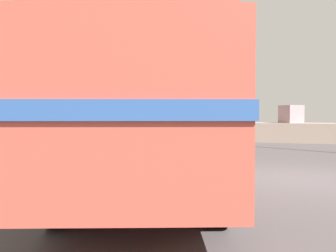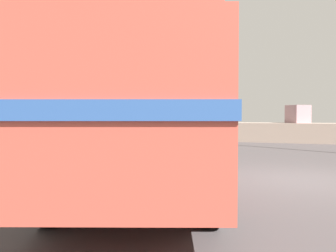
% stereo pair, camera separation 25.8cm
% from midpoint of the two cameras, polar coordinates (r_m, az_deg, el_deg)
% --- Properties ---
extents(ground, '(32.00, 26.00, 0.02)m').
position_cam_midpoint_polar(ground, '(8.98, 19.86, -8.29)').
color(ground, '#4A4344').
extents(breakwater, '(31.36, 2.07, 2.43)m').
position_cam_midpoint_polar(breakwater, '(20.64, 17.82, -0.61)').
color(breakwater, gray).
rests_on(breakwater, ground).
extents(vintage_coach, '(4.96, 8.90, 3.70)m').
position_cam_midpoint_polar(vintage_coach, '(7.43, -4.64, 5.51)').
color(vintage_coach, black).
rests_on(vintage_coach, ground).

